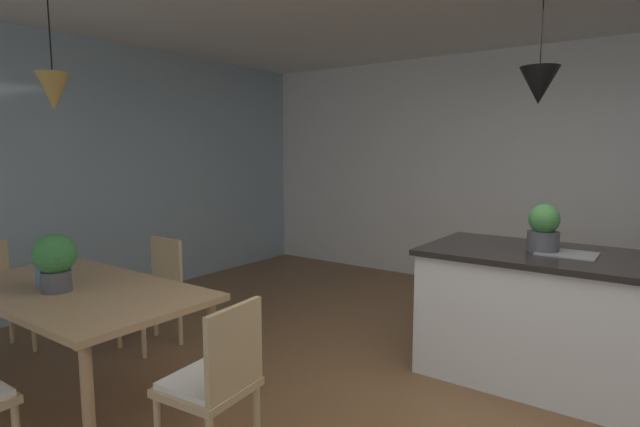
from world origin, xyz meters
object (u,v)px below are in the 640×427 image
(dining_table, at_px, (77,298))
(potted_plant_on_island, at_px, (544,228))
(chair_kitchen_end, at_px, (215,381))
(kitchen_island, at_px, (597,324))
(potted_plant_on_table, at_px, (55,259))
(vase_on_dining_table, at_px, (47,267))
(chair_far_left, at_px, (154,288))

(dining_table, xyz_separation_m, potted_plant_on_island, (2.29, 2.04, 0.39))
(chair_kitchen_end, xyz_separation_m, kitchen_island, (1.39, 2.04, -0.01))
(chair_kitchen_end, relative_size, kitchen_island, 0.39)
(kitchen_island, height_order, potted_plant_on_table, potted_plant_on_table)
(potted_plant_on_island, relative_size, vase_on_dining_table, 1.39)
(potted_plant_on_island, height_order, vase_on_dining_table, potted_plant_on_island)
(dining_table, distance_m, potted_plant_on_table, 0.29)
(potted_plant_on_table, height_order, vase_on_dining_table, potted_plant_on_table)
(chair_kitchen_end, xyz_separation_m, potted_plant_on_island, (1.04, 2.04, 0.59))
(chair_far_left, bearing_deg, dining_table, -64.83)
(chair_kitchen_end, bearing_deg, dining_table, -179.78)
(dining_table, distance_m, chair_kitchen_end, 1.27)
(chair_kitchen_end, distance_m, potted_plant_on_table, 1.35)
(chair_far_left, relative_size, potted_plant_on_island, 2.65)
(chair_kitchen_end, xyz_separation_m, vase_on_dining_table, (-1.44, -0.08, 0.38))
(chair_far_left, xyz_separation_m, chair_kitchen_end, (1.65, -0.84, 0.00))
(vase_on_dining_table, bearing_deg, dining_table, 21.78)
(kitchen_island, relative_size, vase_on_dining_table, 9.57)
(chair_far_left, distance_m, vase_on_dining_table, 1.01)
(kitchen_island, relative_size, potted_plant_on_table, 6.31)
(potted_plant_on_island, height_order, potted_plant_on_table, potted_plant_on_island)
(dining_table, height_order, chair_kitchen_end, chair_kitchen_end)
(kitchen_island, distance_m, vase_on_dining_table, 3.56)
(vase_on_dining_table, bearing_deg, potted_plant_on_table, -11.03)
(potted_plant_on_table, relative_size, vase_on_dining_table, 1.52)
(chair_kitchen_end, distance_m, vase_on_dining_table, 1.49)
(chair_far_left, bearing_deg, kitchen_island, 21.56)
(dining_table, bearing_deg, kitchen_island, 37.68)
(potted_plant_on_island, relative_size, potted_plant_on_table, 0.92)
(chair_far_left, distance_m, potted_plant_on_table, 1.13)
(chair_far_left, xyz_separation_m, potted_plant_on_island, (2.68, 1.20, 0.59))
(dining_table, bearing_deg, chair_kitchen_end, 0.22)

